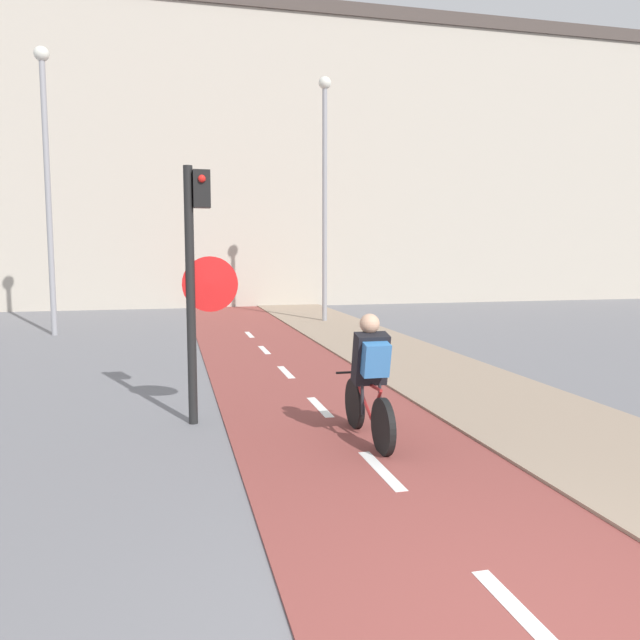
# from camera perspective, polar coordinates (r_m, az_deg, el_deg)

# --- Properties ---
(building_row_background) EXTENTS (60.00, 5.20, 11.37)m
(building_row_background) POSITION_cam_1_polar(r_m,az_deg,el_deg) (26.32, -9.60, 14.07)
(building_row_background) COLOR #B2A899
(building_row_background) RESTS_ON ground_plane
(traffic_light_pole) EXTENTS (0.67, 0.25, 3.11)m
(traffic_light_pole) POSITION_cam_1_polar(r_m,az_deg,el_deg) (7.63, -11.17, 4.85)
(traffic_light_pole) COLOR black
(traffic_light_pole) RESTS_ON ground_plane
(street_lamp_far) EXTENTS (0.36, 0.36, 7.00)m
(street_lamp_far) POSITION_cam_1_polar(r_m,az_deg,el_deg) (17.08, -23.72, 13.05)
(street_lamp_far) COLOR gray
(street_lamp_far) RESTS_ON ground_plane
(street_lamp_sidewalk) EXTENTS (0.36, 0.36, 7.07)m
(street_lamp_sidewalk) POSITION_cam_1_polar(r_m,az_deg,el_deg) (18.57, 0.44, 13.10)
(street_lamp_sidewalk) COLOR gray
(street_lamp_sidewalk) RESTS_ON ground_plane
(cyclist_near) EXTENTS (0.46, 1.62, 1.43)m
(cyclist_near) POSITION_cam_1_polar(r_m,az_deg,el_deg) (6.88, 4.59, -5.53)
(cyclist_near) COLOR black
(cyclist_near) RESTS_ON ground_plane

